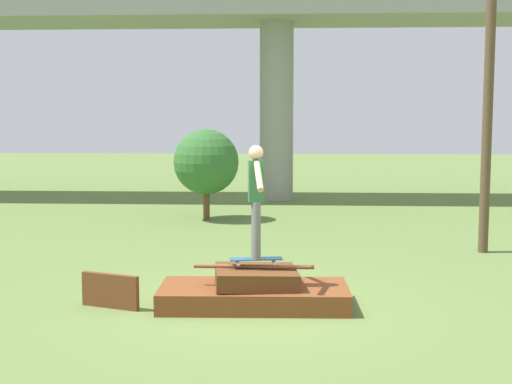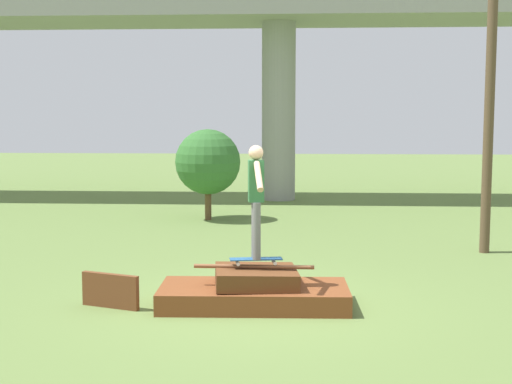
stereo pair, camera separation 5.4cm
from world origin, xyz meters
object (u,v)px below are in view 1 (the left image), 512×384
skateboard (256,259)px  utility_pole (490,50)px  skater (256,193)px  tree_behind_left (206,162)px

skateboard → utility_pole: (4.46, 4.36, 3.40)m
skateboard → skater: bearing=45.0°
utility_pole → skateboard: bearing=-135.6°
skater → utility_pole: utility_pole is taller
utility_pole → tree_behind_left: (-6.24, 4.15, -2.55)m
skater → utility_pole: bearing=44.4°
skater → tree_behind_left: 8.70m
skateboard → utility_pole: size_ratio=0.10×
skater → utility_pole: (4.46, 4.36, 2.41)m
skateboard → tree_behind_left: 8.74m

